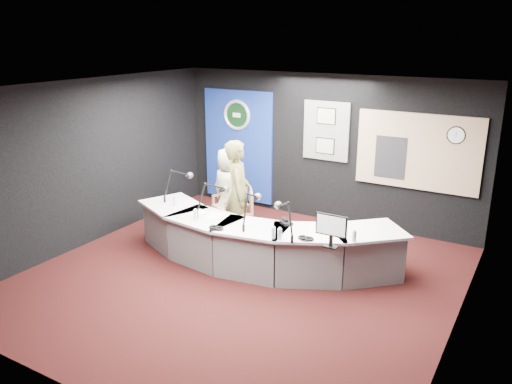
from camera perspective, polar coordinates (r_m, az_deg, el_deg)
The scene contains 33 objects.
ground at distance 7.78m, azimuth -1.73°, elevation -9.51°, with size 6.00×6.00×0.00m, color black.
ceiling at distance 6.98m, azimuth -1.94°, elevation 11.46°, with size 6.00×6.00×0.02m, color silver.
wall_back at distance 9.85m, azimuth 7.52°, elevation 4.79°, with size 6.00×0.02×2.80m, color black.
wall_front at distance 5.14m, azimuth -20.06°, elevation -8.07°, with size 6.00×0.02×2.80m, color black.
wall_left at distance 9.16m, azimuth -17.96°, elevation 3.14°, with size 0.02×6.00×2.80m, color black.
wall_right at distance 6.28m, azimuth 22.09°, elevation -3.67°, with size 0.02×6.00×2.80m, color black.
broadcast_desk at distance 8.08m, azimuth 0.02°, elevation -5.53°, with size 4.50×1.90×0.75m, color silver, non-canonical shape.
backdrop_panel at distance 10.71m, azimuth -1.99°, elevation 5.13°, with size 1.60×0.05×2.30m, color navy.
agency_seal at distance 10.56m, azimuth -2.15°, elevation 8.54°, with size 0.63×0.63×0.07m, color silver.
seal_center at distance 10.57m, azimuth -2.13°, elevation 8.54°, with size 0.48×0.48×0.01m, color black.
pinboard at distance 9.73m, azimuth 7.80°, elevation 6.74°, with size 0.90×0.04×1.10m, color slate.
framed_photo_upper at distance 9.66m, azimuth 7.80°, elevation 8.34°, with size 0.34×0.02×0.27m, color gray.
framed_photo_lower at distance 9.76m, azimuth 7.67°, elevation 5.09°, with size 0.34×0.02×0.27m, color gray.
booth_window_frame at distance 9.27m, azimuth 17.50°, elevation 4.30°, with size 2.12×0.06×1.32m, color tan.
booth_glow at distance 9.26m, azimuth 17.49°, elevation 4.28°, with size 2.00×0.02×1.20m, color beige.
equipment_rack at distance 9.38m, azimuth 14.71°, elevation 3.74°, with size 0.55×0.02×0.75m, color black.
wall_clock at distance 9.06m, azimuth 21.35°, elevation 5.89°, with size 0.28×0.28×0.01m, color white.
armchair_left at distance 9.41m, azimuth -3.00°, elevation -1.53°, with size 0.53×0.53×0.95m, color #9E6C48, non-canonical shape.
armchair_right at distance 8.74m, azimuth -1.97°, elevation -3.12°, with size 0.52×0.52×0.92m, color #9E6C48, non-canonical shape.
draped_jacket at distance 9.61m, azimuth -2.93°, elevation -0.20°, with size 0.50×0.10×0.70m, color gray.
person_man at distance 9.32m, azimuth -3.03°, elevation 0.25°, with size 0.76×0.50×1.56m, color beige.
person_woman at distance 8.59m, azimuth -2.00°, elevation -0.25°, with size 0.67×0.44×1.84m, color brown.
computer_monitor at distance 6.89m, azimuth 8.40°, elevation -3.65°, with size 0.44×0.03×0.30m, color black.
desk_phone at distance 7.73m, azimuth 3.38°, elevation -3.45°, with size 0.18×0.14×0.04m, color black.
headphones_near at distance 7.21m, azimuth 5.56°, elevation -5.12°, with size 0.21×0.21×0.03m, color black.
headphones_far at distance 7.57m, azimuth -4.44°, elevation -3.99°, with size 0.20×0.20×0.03m, color black.
paper_stack at distance 8.27m, azimuth -6.51°, elevation -2.30°, with size 0.21×0.30×0.00m, color white.
notepad at distance 8.12m, azimuth -4.70°, elevation -2.61°, with size 0.21×0.30×0.00m, color white.
boom_mic_a at distance 8.96m, azimuth -8.74°, elevation 1.17°, with size 0.20×0.73×0.60m, color black, non-canonical shape.
boom_mic_b at distance 8.12m, azimuth -4.95°, elevation -0.39°, with size 0.26×0.72×0.60m, color black, non-canonical shape.
boom_mic_c at distance 7.63m, azimuth -0.58°, elevation -1.50°, with size 0.24×0.73×0.60m, color black, non-canonical shape.
boom_mic_d at distance 7.26m, azimuth 3.24°, elevation -2.54°, with size 0.57×0.55×0.60m, color black, non-canonical shape.
water_bottles at distance 7.68m, azimuth -0.56°, elevation -3.05°, with size 3.17×0.64×0.18m, color silver, non-canonical shape.
Camera 1 is at (3.71, -5.87, 3.52)m, focal length 36.00 mm.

